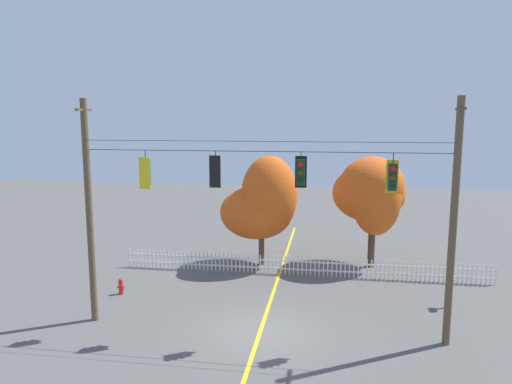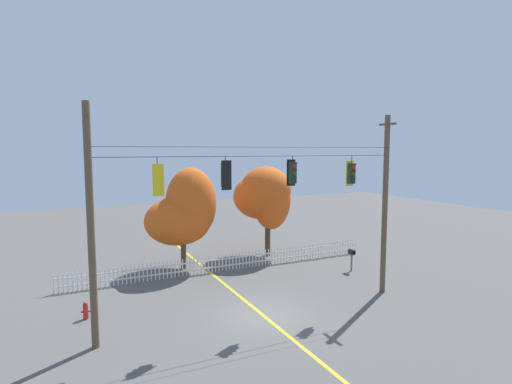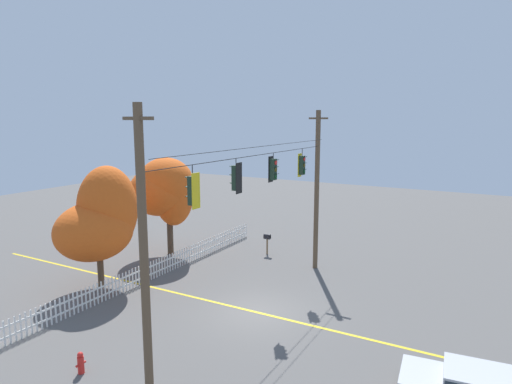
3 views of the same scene
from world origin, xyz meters
name	(u,v)px [view 3 (image 3 of 3)]	position (x,y,z in m)	size (l,w,h in m)	color
ground	(257,312)	(0.00, 0.00, 0.00)	(80.00, 80.00, 0.00)	#565451
lane_centerline_stripe	(257,312)	(0.00, 0.00, 0.00)	(0.16, 36.00, 0.01)	gold
signal_support_span	(257,212)	(0.00, 0.00, 4.61)	(14.13, 1.10, 9.03)	brown
traffic_signal_northbound_secondary	(193,190)	(-4.49, -0.01, 6.18)	(0.43, 0.38, 1.49)	black
traffic_signal_westbound_side	(236,178)	(-1.72, -0.01, 6.28)	(0.43, 0.38, 1.38)	black
traffic_signal_southbound_primary	(273,169)	(1.49, 0.01, 6.30)	(0.43, 0.38, 1.34)	black
traffic_signal_eastbound_side	(302,165)	(4.77, 0.01, 6.19)	(0.43, 0.38, 1.47)	black
white_picket_fence	(156,268)	(1.21, 6.97, 0.52)	(19.32, 0.06, 1.03)	white
autumn_maple_near_fence	(101,221)	(-1.13, 8.41, 3.50)	(4.36, 3.57, 6.25)	brown
autumn_maple_mid	(165,189)	(4.85, 9.28, 4.23)	(4.03, 3.92, 6.19)	#473828
fire_hydrant	(81,363)	(-7.12, 2.92, 0.38)	(0.38, 0.22, 0.77)	red
roadside_mailbox	(267,238)	(7.85, 3.63, 1.08)	(0.25, 0.44, 1.33)	brown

